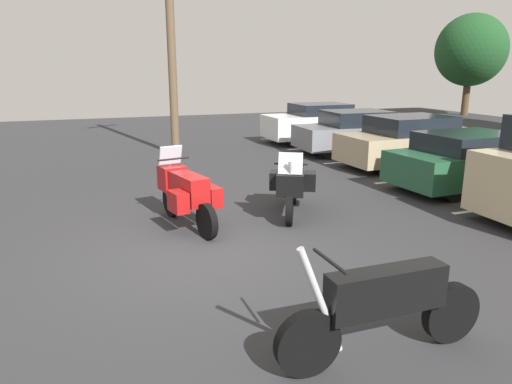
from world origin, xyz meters
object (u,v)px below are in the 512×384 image
car_grey (358,132)px  utility_pole (170,24)px  motorcycle_second (384,306)px  car_green (478,161)px  motorcycle_touring (185,191)px  motorcycle_third (292,184)px  car_white (324,123)px  car_tan (416,142)px

car_grey → utility_pole: 7.13m
motorcycle_second → car_green: bearing=129.5°
motorcycle_touring → motorcycle_third: bearing=88.0°
motorcycle_touring → car_white: 11.04m
car_grey → car_green: size_ratio=0.93×
motorcycle_touring → motorcycle_second: (4.80, 0.96, -0.08)m
car_green → car_white: bearing=-180.0°
motorcycle_second → car_tan: bearing=140.1°
car_tan → car_green: car_tan is taller
motorcycle_touring → car_white: size_ratio=0.45×
car_white → car_tan: size_ratio=0.99×
motorcycle_third → utility_pole: bearing=-173.7°
motorcycle_third → car_grey: (-5.75, 5.09, 0.07)m
motorcycle_touring → utility_pole: utility_pole is taller
car_white → motorcycle_touring: bearing=-41.3°
motorcycle_second → motorcycle_third: 4.87m
utility_pole → car_tan: bearing=55.1°
motorcycle_second → car_grey: 12.20m
motorcycle_third → motorcycle_second: bearing=-13.7°
motorcycle_touring → car_tan: size_ratio=0.45×
motorcycle_third → car_green: size_ratio=0.41×
motorcycle_second → car_white: bearing=154.2°
motorcycle_second → utility_pole: (-12.36, 0.31, 3.61)m
motorcycle_third → utility_pole: (-7.63, -0.84, 3.55)m
motorcycle_third → car_white: 9.83m
car_white → utility_pole: 6.97m
car_grey → motorcycle_third: bearing=-41.5°
car_grey → motorcycle_second: bearing=-30.8°
car_tan → car_white: bearing=-176.4°
motorcycle_touring → car_grey: 9.17m
motorcycle_touring → motorcycle_second: bearing=11.3°
motorcycle_touring → car_grey: car_grey is taller
motorcycle_second → car_green: 8.19m
car_tan → car_green: size_ratio=1.02×
motorcycle_second → motorcycle_third: size_ratio=1.23×
motorcycle_second → car_green: (-5.21, 6.32, 0.09)m
motorcycle_second → car_white: (-13.09, 6.32, 0.16)m
motorcycle_third → car_grey: 7.68m
car_white → car_tan: 5.16m
motorcycle_third → car_tan: bearing=120.3°
car_green → motorcycle_second: bearing=-50.5°
motorcycle_touring → utility_pole: bearing=170.4°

